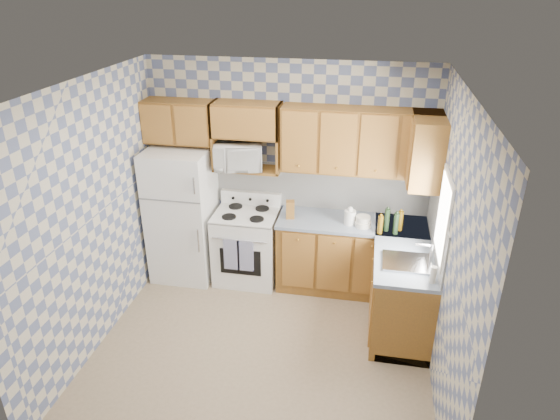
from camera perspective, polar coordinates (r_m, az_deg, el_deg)
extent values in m
plane|color=#816D51|center=(5.43, -2.05, -15.40)|extent=(3.40, 3.40, 0.00)
cube|color=slate|center=(6.09, 1.02, 4.26)|extent=(3.40, 0.02, 2.70)
cube|color=slate|center=(4.63, 18.76, -4.42)|extent=(0.02, 3.20, 2.70)
cube|color=white|center=(6.09, 4.71, 2.65)|extent=(2.60, 0.02, 0.56)
cube|color=white|center=(5.39, 17.50, -1.64)|extent=(0.02, 1.60, 0.56)
cube|color=white|center=(6.31, -11.06, -0.50)|extent=(0.75, 0.70, 1.68)
cube|color=white|center=(6.28, -3.79, -4.20)|extent=(0.76, 0.65, 0.90)
cube|color=silver|center=(6.07, -3.92, -0.46)|extent=(0.76, 0.65, 0.02)
cube|color=white|center=(6.27, -3.33, 1.40)|extent=(0.76, 0.08, 0.17)
cube|color=navy|center=(5.97, -5.54, -5.06)|extent=(0.19, 0.02, 0.40)
cube|color=navy|center=(5.93, -3.97, -5.23)|extent=(0.19, 0.02, 0.40)
cube|color=brown|center=(6.14, 8.11, -5.24)|extent=(1.75, 0.60, 0.88)
cube|color=brown|center=(5.74, 13.61, -8.19)|extent=(0.60, 1.60, 0.88)
cube|color=slate|center=(5.92, 8.38, -1.43)|extent=(1.77, 0.63, 0.04)
cube|color=slate|center=(5.50, 14.05, -4.19)|extent=(0.63, 1.60, 0.04)
cube|color=brown|center=(5.69, 9.06, 7.77)|extent=(1.75, 0.33, 0.74)
cube|color=brown|center=(6.08, -11.46, 9.90)|extent=(0.82, 0.33, 0.50)
cube|color=brown|center=(5.55, 16.35, 6.57)|extent=(0.33, 0.70, 0.74)
cube|color=brown|center=(6.00, -3.69, 4.75)|extent=(0.80, 0.33, 0.03)
imported|color=white|center=(5.92, -4.82, 6.17)|extent=(0.63, 0.50, 0.31)
cube|color=#B7B7BC|center=(5.18, 14.27, -5.83)|extent=(0.48, 0.40, 0.03)
cube|color=silver|center=(4.97, 18.18, -0.87)|extent=(0.02, 0.66, 0.86)
cylinder|color=black|center=(5.70, 12.11, -1.10)|extent=(0.06, 0.06, 0.27)
cylinder|color=black|center=(5.66, 13.12, -1.53)|extent=(0.06, 0.06, 0.25)
cylinder|color=#604208|center=(5.75, 13.58, -1.21)|extent=(0.06, 0.06, 0.23)
cylinder|color=#604208|center=(5.64, 11.38, -1.65)|extent=(0.06, 0.06, 0.22)
cube|color=brown|center=(5.88, 1.18, 0.06)|extent=(0.12, 0.12, 0.22)
cylinder|color=white|center=(5.80, 7.99, -0.83)|extent=(0.13, 0.13, 0.17)
cylinder|color=beige|center=(4.90, 17.10, -7.09)|extent=(0.06, 0.06, 0.17)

